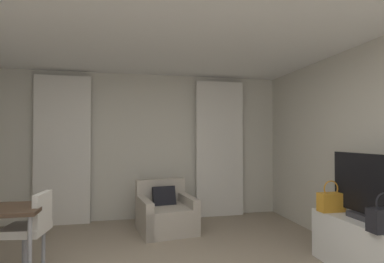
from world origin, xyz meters
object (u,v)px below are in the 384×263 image
armchair (166,214)px  tv_flatscreen (365,189)px  desk_chair (29,240)px  tv_console (366,247)px  handbag_primary (331,201)px

armchair → tv_flatscreen: bearing=-45.2°
tv_flatscreen → armchair: bearing=134.8°
desk_chair → tv_flatscreen: size_ratio=0.95×
desk_chair → tv_console: desk_chair is taller
armchair → handbag_primary: bearing=-40.8°
armchair → tv_flatscreen: size_ratio=1.04×
armchair → desk_chair: desk_chair is taller
desk_chair → armchair: bearing=39.3°
armchair → tv_flatscreen: 2.79m
tv_console → handbag_primary: bearing=108.4°
desk_chair → tv_console: size_ratio=0.75×
tv_console → handbag_primary: (-0.13, 0.39, 0.41)m
desk_chair → tv_flatscreen: bearing=-10.4°
tv_console → handbag_primary: handbag_primary is taller
armchair → desk_chair: (-1.58, -1.29, 0.13)m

